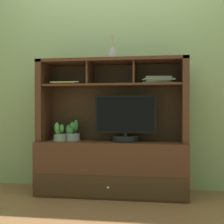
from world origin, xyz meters
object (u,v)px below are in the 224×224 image
Objects in this scene: potted_orchid at (72,132)px; magazine_stack_left at (66,83)px; media_console at (112,153)px; diffuser_bottle at (112,54)px; potted_fern at (59,134)px; tv_monitor at (125,123)px; magazine_stack_centre at (158,80)px.

magazine_stack_left reaches higher than potted_orchid.
diffuser_bottle reaches higher than media_console.
potted_fern is at bearing -159.46° from potted_orchid.
media_console is 7.92× the size of potted_fern.
potted_fern is (-0.66, -0.00, -0.12)m from tv_monitor.
tv_monitor is 0.51m from magazine_stack_centre.
magazine_stack_centre is at bearing 7.31° from tv_monitor.
magazine_stack_left is (-0.05, -0.04, 0.48)m from potted_orchid.
diffuser_bottle is (-0.14, 0.05, 0.67)m from tv_monitor.
magazine_stack_centre is 0.52m from diffuser_bottle.
tv_monitor is at bearing -21.86° from diffuser_bottle.
diffuser_bottle is at bearing 1.48° from potted_orchid.
tv_monitor is 2.82× the size of potted_orchid.
magazine_stack_centre is at bearing -0.49° from media_console.
potted_orchid is 0.99m from magazine_stack_centre.
media_console reaches higher than potted_fern.
potted_fern is 0.70× the size of diffuser_bottle.
diffuser_bottle is (-0.00, 0.01, 0.97)m from media_console.
media_console reaches higher than potted_orchid.
diffuser_bottle reaches higher than magazine_stack_centre.
magazine_stack_left is 0.90× the size of magazine_stack_centre.
media_console is 0.33m from tv_monitor.
media_console is at bearing 162.27° from tv_monitor.
potted_orchid is at bearing -178.52° from diffuser_bottle.
media_console is 5.01× the size of magazine_stack_left.
magazine_stack_left is at bearing 7.88° from potted_fern.
magazine_stack_left is at bearing -175.57° from media_console.
magazine_stack_centre is at bearing -0.30° from potted_orchid.
media_console is 0.97m from diffuser_bottle.
potted_fern is 1.10m from magazine_stack_centre.
potted_orchid is 0.49m from magazine_stack_left.
potted_orchid is (-0.54, 0.04, -0.10)m from tv_monitor.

